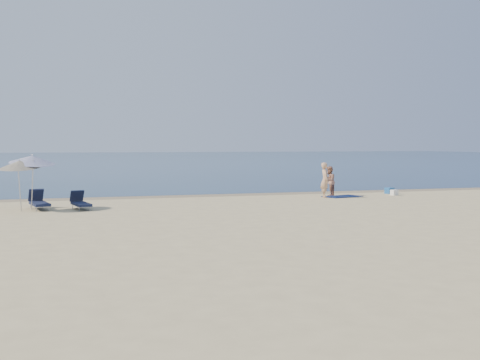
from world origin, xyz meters
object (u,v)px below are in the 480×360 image
person_left (325,180)px  umbrella_near (32,159)px  person_right (329,181)px  blue_cooler (389,191)px

person_left → umbrella_near: bearing=107.8°
person_left → person_right: (0.64, 0.84, -0.11)m
umbrella_near → blue_cooler: bearing=-14.4°
person_left → person_right: 1.06m
blue_cooler → person_right: bearing=162.7°
person_left → umbrella_near: umbrella_near is taller
person_right → umbrella_near: (-14.51, -2.27, 1.30)m
umbrella_near → person_left: bearing=-16.8°
blue_cooler → umbrella_near: size_ratio=0.19×
person_right → umbrella_near: umbrella_near is taller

